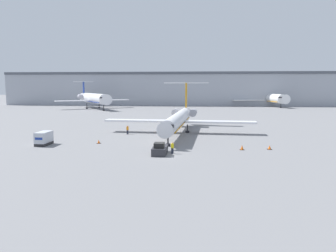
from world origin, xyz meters
TOP-DOWN VIEW (x-y plane):
  - ground_plane at (0.00, 0.00)m, footprint 600.00×600.00m
  - terminal_building at (0.00, 120.00)m, footprint 180.00×16.80m
  - airplane_main at (1.11, 21.81)m, footprint 30.50×34.18m
  - pushback_tug at (-0.40, 0.97)m, footprint 1.92×4.31m
  - luggage_cart at (-19.71, 6.30)m, footprint 1.68×3.47m
  - worker_near_tug at (1.30, 1.42)m, footprint 0.40×0.24m
  - worker_by_wing at (-8.85, 19.16)m, footprint 0.40×0.25m
  - traffic_cone_left at (-11.40, 8.52)m, footprint 0.59×0.59m
  - traffic_cone_right at (11.40, 5.06)m, footprint 0.63×0.63m
  - traffic_cone_mid at (15.54, 5.74)m, footprint 0.70×0.70m
  - airplane_parked_far_left at (38.36, 113.77)m, footprint 34.63×32.14m
  - airplane_parked_far_right at (-38.46, 90.58)m, footprint 27.61×32.60m

SIDE VIEW (x-z plane):
  - ground_plane at x=0.00m, z-range 0.00..0.00m
  - traffic_cone_left at x=-11.40m, z-range -0.02..0.59m
  - traffic_cone_mid at x=15.54m, z-range -0.02..0.61m
  - traffic_cone_right at x=11.40m, z-range -0.02..0.71m
  - pushback_tug at x=-0.40m, z-range -0.23..1.52m
  - worker_near_tug at x=1.30m, z-range 0.03..1.68m
  - worker_by_wing at x=-8.85m, z-range 0.05..1.82m
  - luggage_cart at x=-19.71m, z-range 0.00..2.15m
  - airplane_main at x=1.11m, z-range -2.14..8.14m
  - airplane_parked_far_left at x=38.36m, z-range -1.66..9.35m
  - airplane_parked_far_right at x=-38.46m, z-range -1.41..10.08m
  - terminal_building at x=0.00m, z-range 0.03..16.20m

